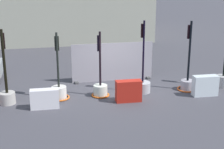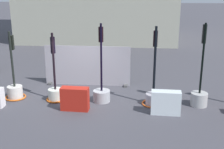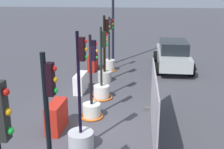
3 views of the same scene
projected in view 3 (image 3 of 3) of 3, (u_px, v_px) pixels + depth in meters
ground_plane at (93, 132)px, 8.65m from camera, size 120.00×120.00×0.00m
traffic_light_0 at (109, 62)px, 15.04m from camera, size 0.81×0.81×2.87m
traffic_light_1 at (105, 69)px, 13.22m from camera, size 0.65×0.65×3.11m
traffic_light_2 at (102, 87)px, 11.23m from camera, size 0.89×0.89×2.87m
traffic_light_3 at (92, 105)px, 9.54m from camera, size 0.79×0.79×2.86m
traffic_light_4 at (81, 131)px, 7.66m from camera, size 0.71×0.71×3.25m
construction_barrier_0 at (93, 62)px, 15.09m from camera, size 1.06×0.42×0.89m
construction_barrier_1 at (81, 83)px, 11.95m from camera, size 1.14×0.43×0.79m
construction_barrier_2 at (57, 117)px, 8.65m from camera, size 1.09×0.45×0.91m
car_silver_hatchback at (173, 54)px, 15.28m from camera, size 4.39×2.05×1.58m
site_fence_panel at (154, 107)px, 8.22m from camera, size 4.08×0.50×1.92m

